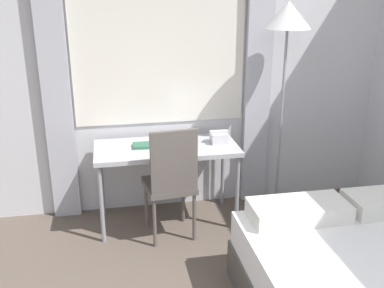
{
  "coord_description": "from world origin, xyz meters",
  "views": [
    {
      "loc": [
        -0.56,
        -1.21,
        2.06
      ],
      "look_at": [
        0.06,
        2.04,
        0.88
      ],
      "focal_mm": 42.0,
      "sensor_mm": 36.0,
      "label": 1
    }
  ],
  "objects_px": {
    "desk_chair": "(171,178)",
    "telephone": "(219,137)",
    "standing_lamp": "(287,32)",
    "book": "(145,145)",
    "desk": "(166,153)"
  },
  "relations": [
    {
      "from": "desk_chair",
      "to": "telephone",
      "type": "height_order",
      "value": "desk_chair"
    },
    {
      "from": "standing_lamp",
      "to": "book",
      "type": "xyz_separation_m",
      "value": [
        -1.21,
        0.05,
        -0.94
      ]
    },
    {
      "from": "desk",
      "to": "telephone",
      "type": "xyz_separation_m",
      "value": [
        0.47,
        0.0,
        0.11
      ]
    },
    {
      "from": "desk",
      "to": "book",
      "type": "bearing_deg",
      "value": 173.1
    },
    {
      "from": "standing_lamp",
      "to": "telephone",
      "type": "bearing_deg",
      "value": 177.12
    },
    {
      "from": "desk",
      "to": "desk_chair",
      "type": "bearing_deg",
      "value": -90.45
    },
    {
      "from": "desk_chair",
      "to": "telephone",
      "type": "xyz_separation_m",
      "value": [
        0.47,
        0.3,
        0.23
      ]
    },
    {
      "from": "desk",
      "to": "standing_lamp",
      "type": "height_order",
      "value": "standing_lamp"
    },
    {
      "from": "desk",
      "to": "desk_chair",
      "type": "height_order",
      "value": "desk_chair"
    },
    {
      "from": "standing_lamp",
      "to": "book",
      "type": "distance_m",
      "value": 1.54
    },
    {
      "from": "desk_chair",
      "to": "desk",
      "type": "bearing_deg",
      "value": 83.33
    },
    {
      "from": "telephone",
      "to": "book",
      "type": "bearing_deg",
      "value": 178.33
    },
    {
      "from": "desk",
      "to": "book",
      "type": "relative_size",
      "value": 5.77
    },
    {
      "from": "desk",
      "to": "standing_lamp",
      "type": "relative_size",
      "value": 0.64
    },
    {
      "from": "desk",
      "to": "desk_chair",
      "type": "distance_m",
      "value": 0.31
    }
  ]
}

